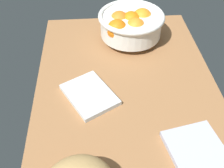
{
  "coord_description": "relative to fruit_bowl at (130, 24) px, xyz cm",
  "views": [
    {
      "loc": [
        51.81,
        -8.39,
        53.81
      ],
      "look_at": [
        1.76,
        -4.58,
        5.0
      ],
      "focal_mm": 42.6,
      "sensor_mm": 36.0,
      "label": 1
    }
  ],
  "objects": [
    {
      "name": "ground_plane",
      "position": [
        25.31,
        -3.68,
        -7.81
      ],
      "size": [
        81.05,
        52.27,
        3.0
      ],
      "primitive_type": "cube",
      "color": "#97673E"
    },
    {
      "name": "napkin_spare",
      "position": [
        47.09,
        9.99,
        -5.62
      ],
      "size": [
        18.16,
        15.43,
        1.37
      ],
      "primitive_type": "cube",
      "rotation": [
        0.0,
        0.0,
        0.2
      ],
      "color": "#B1B5C9",
      "rests_on": "ground"
    },
    {
      "name": "fruit_bowl",
      "position": [
        0.0,
        0.0,
        0.0
      ],
      "size": [
        22.1,
        22.1,
        10.51
      ],
      "color": "white",
      "rests_on": "ground"
    },
    {
      "name": "napkin_folded",
      "position": [
        26.37,
        -14.42,
        -5.63
      ],
      "size": [
        18.47,
        17.02,
        1.36
      ],
      "primitive_type": "cube",
      "rotation": [
        0.0,
        0.0,
        0.51
      ],
      "color": "silver",
      "rests_on": "ground"
    }
  ]
}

